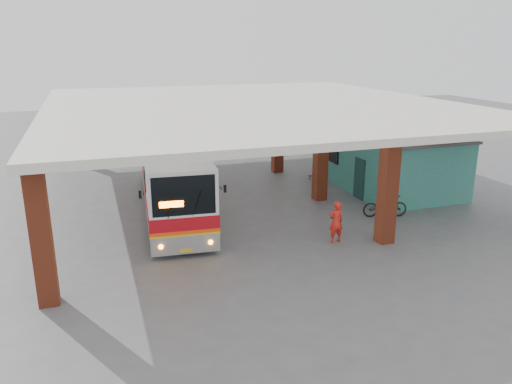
{
  "coord_description": "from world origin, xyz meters",
  "views": [
    {
      "loc": [
        -7.87,
        -19.05,
        7.72
      ],
      "look_at": [
        -1.43,
        0.0,
        1.67
      ],
      "focal_mm": 35.0,
      "sensor_mm": 36.0,
      "label": 1
    }
  ],
  "objects": [
    {
      "name": "brick_columns",
      "position": [
        1.43,
        5.0,
        2.17
      ],
      "size": [
        20.1,
        21.6,
        4.35
      ],
      "color": "#983C21",
      "rests_on": "ground"
    },
    {
      "name": "motorcycle",
      "position": [
        4.7,
        -0.36,
        0.54
      ],
      "size": [
        2.16,
        1.18,
        1.08
      ],
      "primitive_type": "imported",
      "rotation": [
        0.0,
        0.0,
        1.33
      ],
      "color": "black",
      "rests_on": "ground"
    },
    {
      "name": "pedestrian",
      "position": [
        1.14,
        -2.37,
        0.85
      ],
      "size": [
        0.63,
        0.42,
        1.71
      ],
      "primitive_type": "imported",
      "rotation": [
        0.0,
        0.0,
        3.17
      ],
      "color": "red",
      "rests_on": "ground"
    },
    {
      "name": "ground",
      "position": [
        0.0,
        0.0,
        0.0
      ],
      "size": [
        90.0,
        90.0,
        0.0
      ],
      "primitive_type": "plane",
      "color": "#515154",
      "rests_on": "ground"
    },
    {
      "name": "canopy_roof",
      "position": [
        0.5,
        6.5,
        4.5
      ],
      "size": [
        21.0,
        23.0,
        0.3
      ],
      "primitive_type": "cube",
      "color": "silver",
      "rests_on": "brick_columns"
    },
    {
      "name": "red_chair",
      "position": [
        4.45,
        6.54,
        0.41
      ],
      "size": [
        0.56,
        0.56,
        0.88
      ],
      "rotation": [
        0.0,
        0.0,
        0.24
      ],
      "color": "#AD1412",
      "rests_on": "ground"
    },
    {
      "name": "coach_bus",
      "position": [
        -4.36,
        3.93,
        1.78
      ],
      "size": [
        3.59,
        12.43,
        3.57
      ],
      "rotation": [
        0.0,
        0.0,
        -0.08
      ],
      "color": "silver",
      "rests_on": "ground"
    },
    {
      "name": "shop_building",
      "position": [
        7.49,
        4.0,
        1.56
      ],
      "size": [
        5.2,
        8.2,
        3.11
      ],
      "color": "#2C6F6A",
      "rests_on": "ground"
    }
  ]
}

